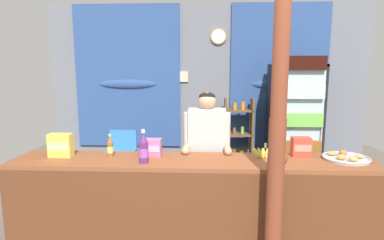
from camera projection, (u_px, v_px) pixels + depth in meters
The scene contains 15 objects.
ground_plane at pixel (206, 217), 3.87m from camera, with size 7.82×7.82×0.00m, color #665B51.
back_wall_curtained at pixel (205, 88), 5.46m from camera, with size 5.45×0.22×2.89m.
stall_counter at pixel (191, 198), 3.00m from camera, with size 3.54×0.57×0.93m.
timber_post at pixel (278, 126), 2.52m from camera, with size 0.16×0.14×2.82m.
drink_fridge at pixel (295, 116), 4.84m from camera, with size 0.75×0.70×1.99m.
bottle_shelf_rack at pixel (238, 137), 5.20m from camera, with size 0.48×0.28×1.34m.
plastic_lawn_chair at pixel (122, 155), 4.85m from camera, with size 0.44×0.44×0.86m.
shopkeeper at pixel (207, 144), 3.50m from camera, with size 0.52×0.42×1.55m.
soda_bottle_grape_soda at pixel (144, 149), 2.94m from camera, with size 0.09×0.09×0.32m.
soda_bottle_iced_tea at pixel (110, 147), 3.16m from camera, with size 0.06×0.06×0.23m.
snack_box_wafer at pixel (151, 147), 3.18m from camera, with size 0.21×0.13×0.18m.
snack_box_crackers at pixel (301, 147), 3.17m from camera, with size 0.18×0.13×0.19m.
snack_box_instant_noodle at pixel (61, 145), 3.15m from camera, with size 0.23×0.11×0.24m.
pastry_tray at pixel (346, 158), 3.06m from camera, with size 0.44×0.44×0.07m.
banana_bunch at pixel (265, 153), 3.09m from camera, with size 0.27×0.05×0.16m.
Camera 1 is at (0.01, -2.43, 1.80)m, focal length 29.31 mm.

